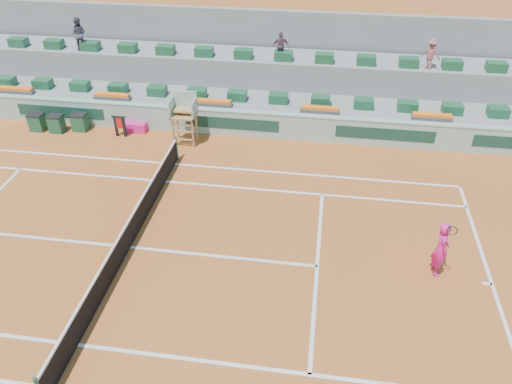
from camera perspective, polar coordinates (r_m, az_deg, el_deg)
ground at (r=17.75m, az=-14.19°, el=-6.14°), size 90.00×90.00×0.00m
seating_tier_lower at (r=26.01m, az=-6.17°, el=10.32°), size 36.00×4.00×1.20m
seating_tier_upper at (r=27.16m, az=-5.45°, el=13.06°), size 36.00×2.40×2.60m
stadium_back_wall at (r=28.30m, az=-4.80°, el=15.96°), size 36.00×0.40×4.40m
player_bag at (r=24.77m, az=-13.56°, el=7.22°), size 1.00×0.44×0.44m
spectator_left at (r=28.13m, az=-19.62°, el=16.67°), size 0.88×0.72×1.66m
spectator_mid at (r=25.35m, az=2.86°, el=16.33°), size 0.83×0.44×1.36m
spectator_right at (r=25.49m, az=19.37°, el=14.68°), size 1.07×0.86×1.45m
court_lines at (r=17.75m, az=-14.19°, el=-6.13°), size 23.89×11.09×0.01m
tennis_net at (r=17.42m, az=-14.43°, el=-4.83°), size 0.10×11.97×1.10m
advertising_hoarding at (r=24.07m, az=-7.35°, el=8.20°), size 36.00×0.34×1.26m
umpire_chair at (r=22.82m, az=-8.22°, el=9.11°), size 1.10×0.90×2.40m
seat_row_lower at (r=24.88m, az=-6.78°, el=11.17°), size 32.90×0.60×0.44m
seat_row_upper at (r=26.08m, az=-5.95°, el=15.67°), size 32.90×0.60×0.44m
flower_planters at (r=24.64m, az=-10.66°, el=10.34°), size 26.80×0.36×0.28m
drink_cooler_a at (r=25.57m, az=-19.50°, el=7.55°), size 0.70×0.60×0.84m
drink_cooler_b at (r=25.81m, az=-21.85°, el=7.27°), size 0.68×0.59×0.84m
drink_cooler_c at (r=26.33m, az=-23.74°, el=7.35°), size 0.70×0.61×0.84m
towel_rack at (r=24.34m, az=-15.32°, el=7.44°), size 0.67×0.11×1.03m
tennis_player at (r=16.71m, az=20.40°, el=-6.06°), size 0.54×0.94×2.28m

